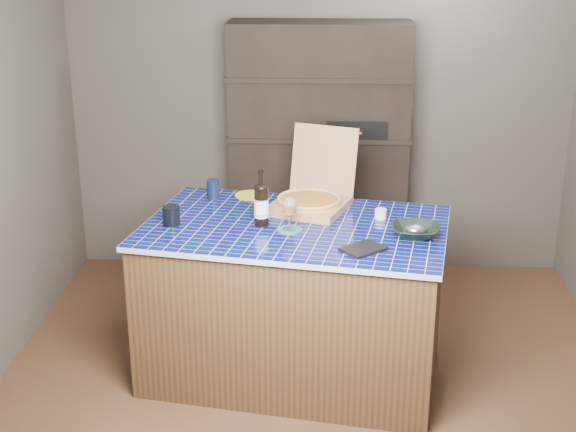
{
  "coord_description": "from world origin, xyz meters",
  "views": [
    {
      "loc": [
        0.03,
        -3.79,
        2.37
      ],
      "look_at": [
        -0.14,
        0.0,
        1.0
      ],
      "focal_mm": 50.0,
      "sensor_mm": 36.0,
      "label": 1
    }
  ],
  "objects_px": {
    "pizza_box": "(311,198)",
    "wine_glass": "(289,208)",
    "mead_bottle": "(261,204)",
    "kitchen_island": "(295,299)",
    "bowl": "(415,231)",
    "dvd_case": "(363,249)"
  },
  "relations": [
    {
      "from": "wine_glass",
      "to": "bowl",
      "type": "xyz_separation_m",
      "value": [
        0.65,
        -0.06,
        -0.1
      ]
    },
    {
      "from": "pizza_box",
      "to": "wine_glass",
      "type": "relative_size",
      "value": 3.29
    },
    {
      "from": "pizza_box",
      "to": "mead_bottle",
      "type": "relative_size",
      "value": 1.91
    },
    {
      "from": "kitchen_island",
      "to": "mead_bottle",
      "type": "bearing_deg",
      "value": -166.0
    },
    {
      "from": "kitchen_island",
      "to": "pizza_box",
      "type": "bearing_deg",
      "value": 84.08
    },
    {
      "from": "wine_glass",
      "to": "dvd_case",
      "type": "relative_size",
      "value": 0.86
    },
    {
      "from": "bowl",
      "to": "mead_bottle",
      "type": "bearing_deg",
      "value": 170.77
    },
    {
      "from": "kitchen_island",
      "to": "dvd_case",
      "type": "bearing_deg",
      "value": -34.48
    },
    {
      "from": "wine_glass",
      "to": "bowl",
      "type": "bearing_deg",
      "value": -5.25
    },
    {
      "from": "mead_bottle",
      "to": "pizza_box",
      "type": "bearing_deg",
      "value": 47.61
    },
    {
      "from": "kitchen_island",
      "to": "pizza_box",
      "type": "relative_size",
      "value": 3.01
    },
    {
      "from": "pizza_box",
      "to": "dvd_case",
      "type": "relative_size",
      "value": 2.84
    },
    {
      "from": "pizza_box",
      "to": "wine_glass",
      "type": "bearing_deg",
      "value": -86.56
    },
    {
      "from": "mead_bottle",
      "to": "wine_glass",
      "type": "height_order",
      "value": "mead_bottle"
    },
    {
      "from": "kitchen_island",
      "to": "mead_bottle",
      "type": "height_order",
      "value": "mead_bottle"
    },
    {
      "from": "pizza_box",
      "to": "bowl",
      "type": "distance_m",
      "value": 0.68
    },
    {
      "from": "dvd_case",
      "to": "bowl",
      "type": "xyz_separation_m",
      "value": [
        0.27,
        0.2,
        0.02
      ]
    },
    {
      "from": "wine_glass",
      "to": "dvd_case",
      "type": "distance_m",
      "value": 0.47
    },
    {
      "from": "wine_glass",
      "to": "mead_bottle",
      "type": "bearing_deg",
      "value": 155.02
    },
    {
      "from": "kitchen_island",
      "to": "pizza_box",
      "type": "distance_m",
      "value": 0.57
    },
    {
      "from": "pizza_box",
      "to": "bowl",
      "type": "bearing_deg",
      "value": -16.93
    },
    {
      "from": "pizza_box",
      "to": "dvd_case",
      "type": "bearing_deg",
      "value": -46.19
    }
  ]
}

